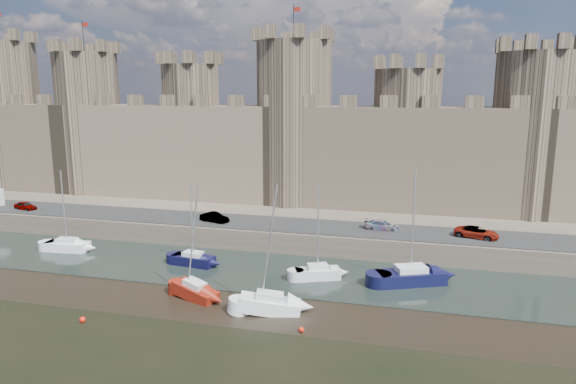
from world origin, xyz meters
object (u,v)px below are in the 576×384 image
object	(u,v)px
car_0	(25,206)
sailboat_3	(411,276)
car_1	(214,218)
car_3	(477,233)
car_2	(382,225)
sailboat_0	(67,245)
sailboat_4	(195,290)
sailboat_1	(193,259)
sailboat_5	(270,304)
sailboat_2	(318,272)

from	to	relation	value
car_0	sailboat_3	bearing A→B (deg)	-86.56
car_1	car_3	distance (m)	31.02
car_2	sailboat_0	size ratio (longest dim) A/B	0.42
car_0	sailboat_3	world-z (taller)	sailboat_3
car_3	sailboat_4	distance (m)	31.59
car_3	sailboat_0	world-z (taller)	sailboat_0
car_1	sailboat_1	world-z (taller)	sailboat_1
car_2	sailboat_5	world-z (taller)	sailboat_5
car_0	sailboat_1	world-z (taller)	sailboat_1
car_2	sailboat_0	distance (m)	37.29
sailboat_3	sailboat_4	size ratio (longest dim) A/B	1.09
car_0	sailboat_0	xyz separation A→B (m)	(12.47, -7.91, -2.33)
sailboat_4	sailboat_3	bearing A→B (deg)	43.87
sailboat_1	sailboat_5	size ratio (longest dim) A/B	0.84
sailboat_4	car_1	bearing A→B (deg)	126.45
car_0	sailboat_2	world-z (taller)	sailboat_2
car_1	sailboat_5	distance (m)	22.46
car_0	sailboat_3	size ratio (longest dim) A/B	0.30
sailboat_1	sailboat_4	world-z (taller)	sailboat_4
car_0	car_2	size ratio (longest dim) A/B	0.86
sailboat_3	sailboat_5	xyz separation A→B (m)	(-11.51, -9.67, -0.07)
sailboat_1	car_0	bearing A→B (deg)	170.13
car_3	sailboat_4	size ratio (longest dim) A/B	0.45
car_3	sailboat_5	bearing A→B (deg)	153.42
sailboat_2	sailboat_5	bearing A→B (deg)	-128.69
car_2	sailboat_0	world-z (taller)	sailboat_0
sailboat_3	sailboat_5	world-z (taller)	sailboat_3
sailboat_0	sailboat_4	bearing A→B (deg)	-28.67
sailboat_1	sailboat_3	xyz separation A→B (m)	(22.96, 0.26, 0.11)
sailboat_2	sailboat_5	xyz separation A→B (m)	(-2.43, -8.71, 0.01)
car_0	sailboat_0	size ratio (longest dim) A/B	0.36
car_1	sailboat_2	size ratio (longest dim) A/B	0.40
car_1	sailboat_3	distance (m)	25.79
car_3	sailboat_0	bearing A→B (deg)	117.95
sailboat_1	sailboat_5	bearing A→B (deg)	-32.34
car_3	sailboat_1	bearing A→B (deg)	125.32
sailboat_0	sailboat_5	xyz separation A→B (m)	(28.05, -10.36, 0.03)
sailboat_2	sailboat_5	size ratio (longest dim) A/B	0.86
sailboat_0	sailboat_5	bearing A→B (deg)	-24.90
car_2	sailboat_5	size ratio (longest dim) A/B	0.36
car_1	sailboat_4	world-z (taller)	sailboat_4
car_2	sailboat_4	size ratio (longest dim) A/B	0.38
sailboat_4	sailboat_5	distance (m)	7.57
car_0	sailboat_3	xyz separation A→B (m)	(52.03, -8.59, -2.22)
car_2	car_1	bearing A→B (deg)	96.00
car_3	car_2	bearing A→B (deg)	102.58
sailboat_3	sailboat_4	distance (m)	20.80
sailboat_2	sailboat_3	xyz separation A→B (m)	(9.09, 0.97, 0.08)
sailboat_2	sailboat_4	world-z (taller)	sailboat_4
car_2	sailboat_3	size ratio (longest dim) A/B	0.35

